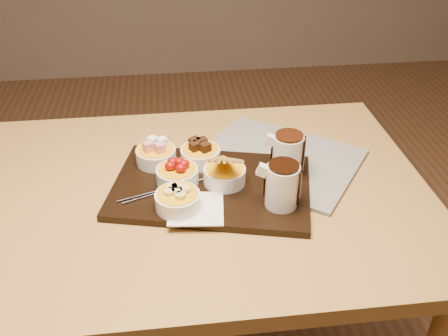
{
  "coord_description": "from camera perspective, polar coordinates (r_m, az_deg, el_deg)",
  "views": [
    {
      "loc": [
        -0.01,
        -0.97,
        1.45
      ],
      "look_at": [
        0.11,
        -0.01,
        0.81
      ],
      "focal_mm": 40.0,
      "sensor_mm": 36.0,
      "label": 1
    }
  ],
  "objects": [
    {
      "name": "dining_table",
      "position": [
        1.26,
        -4.99,
        -6.11
      ],
      "size": [
        1.2,
        0.8,
        0.75
      ],
      "color": "#AC823F",
      "rests_on": "ground"
    },
    {
      "name": "napkin",
      "position": [
        1.1,
        -3.22,
        -4.65
      ],
      "size": [
        0.13,
        0.13,
        0.0
      ],
      "primitive_type": "cube",
      "rotation": [
        0.0,
        0.0,
        -0.1
      ],
      "color": "white",
      "rests_on": "serving_board"
    },
    {
      "name": "pitcher_milk_chocolate",
      "position": [
        1.2,
        7.29,
        1.5
      ],
      "size": [
        0.09,
        0.09,
        0.1
      ],
      "primitive_type": "cylinder",
      "rotation": [
        0.0,
        0.0,
        -0.24
      ],
      "color": "silver",
      "rests_on": "serving_board"
    },
    {
      "name": "bowl_biscotti",
      "position": [
        1.17,
        0.06,
        -0.86
      ],
      "size": [
        0.1,
        0.1,
        0.04
      ],
      "primitive_type": "cylinder",
      "color": "white",
      "rests_on": "serving_board"
    },
    {
      "name": "bowl_cake",
      "position": [
        1.25,
        -2.69,
        1.42
      ],
      "size": [
        0.1,
        0.1,
        0.04
      ],
      "primitive_type": "cylinder",
      "color": "white",
      "rests_on": "serving_board"
    },
    {
      "name": "serving_board",
      "position": [
        1.19,
        -1.44,
        -2.15
      ],
      "size": [
        0.52,
        0.4,
        0.02
      ],
      "primitive_type": "cube",
      "rotation": [
        0.0,
        0.0,
        -0.24
      ],
      "color": "black",
      "rests_on": "dining_table"
    },
    {
      "name": "pitcher_dark_chocolate",
      "position": [
        1.09,
        6.67,
        -2.06
      ],
      "size": [
        0.09,
        0.09,
        0.1
      ],
      "primitive_type": "cylinder",
      "rotation": [
        0.0,
        0.0,
        -0.24
      ],
      "color": "silver",
      "rests_on": "serving_board"
    },
    {
      "name": "fondue_skewers",
      "position": [
        1.17,
        -6.03,
        -2.18
      ],
      "size": [
        0.11,
        0.26,
        0.01
      ],
      "primitive_type": null,
      "rotation": [
        0.0,
        0.0,
        -1.25
      ],
      "color": "silver",
      "rests_on": "serving_board"
    },
    {
      "name": "bowl_strawberries",
      "position": [
        1.18,
        -5.35,
        -0.9
      ],
      "size": [
        0.1,
        0.1,
        0.04
      ],
      "primitive_type": "cylinder",
      "color": "white",
      "rests_on": "serving_board"
    },
    {
      "name": "newspaper",
      "position": [
        1.3,
        6.2,
        0.96
      ],
      "size": [
        0.5,
        0.48,
        0.01
      ],
      "primitive_type": "cube",
      "rotation": [
        0.0,
        0.0,
        -0.63
      ],
      "color": "beige",
      "rests_on": "dining_table"
    },
    {
      "name": "bowl_marshmallows",
      "position": [
        1.26,
        -7.76,
        1.37
      ],
      "size": [
        0.1,
        0.1,
        0.04
      ],
      "primitive_type": "cylinder",
      "color": "white",
      "rests_on": "serving_board"
    },
    {
      "name": "bowl_bananas",
      "position": [
        1.1,
        -5.31,
        -3.76
      ],
      "size": [
        0.1,
        0.1,
        0.04
      ],
      "primitive_type": "cylinder",
      "color": "white",
      "rests_on": "serving_board"
    }
  ]
}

